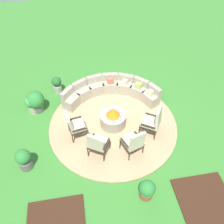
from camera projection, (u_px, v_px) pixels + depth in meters
ground_plane at (113, 125)px, 8.29m from camera, size 24.00×24.00×0.00m
patio_circle at (113, 124)px, 8.27m from camera, size 4.45×4.45×0.06m
mulch_bed_right at (205, 199)px, 6.41m from camera, size 1.48×1.42×0.04m
fire_pit at (113, 118)px, 8.04m from camera, size 0.89×0.89×0.73m
curved_stone_bench at (111, 90)px, 9.02m from camera, size 3.63×1.57×0.73m
lounge_chair_front_left at (74, 125)px, 7.50m from camera, size 0.65×0.67×1.03m
lounge_chair_front_right at (97, 144)px, 6.97m from camera, size 0.76×0.78×1.10m
lounge_chair_back_left at (134, 142)px, 7.03m from camera, size 0.72×0.73×1.05m
lounge_chair_back_right at (153, 121)px, 7.57m from camera, size 0.79×0.81×1.16m
potted_plant_0 at (57, 84)px, 9.24m from camera, size 0.38×0.38×0.71m
potted_plant_1 at (31, 104)px, 8.44m from camera, size 0.44×0.44×0.73m
potted_plant_2 at (36, 101)px, 8.46m from camera, size 0.64×0.64×0.85m
potted_plant_3 at (24, 159)px, 6.84m from camera, size 0.45×0.45×0.75m
potted_plant_4 at (147, 190)px, 6.26m from camera, size 0.45×0.45×0.65m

